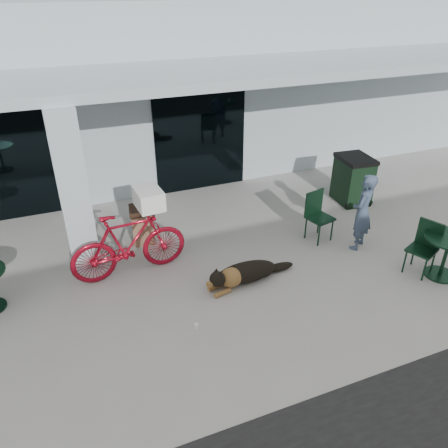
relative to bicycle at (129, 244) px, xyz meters
name	(u,v)px	position (x,y,z in m)	size (l,w,h in m)	color
ground	(199,321)	(0.73, -1.75, -0.65)	(80.00, 80.00, 0.00)	#AAA7A0
building	(103,81)	(0.73, 6.75, 1.60)	(22.00, 7.00, 4.50)	#AFC1C6
storefront_glass_right	(200,139)	(2.53, 3.23, 0.70)	(2.40, 0.06, 2.70)	black
column	(74,194)	(-0.77, 0.55, 0.91)	(0.50, 0.50, 3.12)	#AFC1C6
overhang	(134,78)	(0.73, 1.85, 2.56)	(22.00, 2.80, 0.18)	#AFC1C6
bicycle	(129,244)	(0.00, 0.00, 0.00)	(0.61, 2.17, 1.30)	maroon
laundry_basket	(149,199)	(0.45, 0.03, 0.83)	(0.60, 0.44, 0.35)	white
dog	(246,271)	(1.90, -1.05, -0.43)	(1.35, 0.45, 0.45)	black
cup_near_dog	(197,326)	(0.65, -1.90, -0.61)	(0.07, 0.07, 0.09)	white
cafe_table_far	(445,257)	(5.39, -2.25, -0.24)	(0.89, 0.89, 0.83)	black
cafe_chair_far_a	(320,217)	(3.96, -0.25, -0.12)	(0.48, 0.52, 1.06)	black
cafe_chair_far_b	(422,249)	(5.05, -2.00, -0.14)	(0.47, 0.51, 1.03)	black
person	(362,212)	(4.56, -0.82, 0.16)	(0.59, 0.39, 1.62)	#394961
trash_receptacle	(142,225)	(0.46, 1.05, -0.25)	(0.48, 0.48, 0.81)	brown
wheeled_bin	(353,179)	(5.73, 1.05, -0.07)	(0.72, 0.92, 1.17)	black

